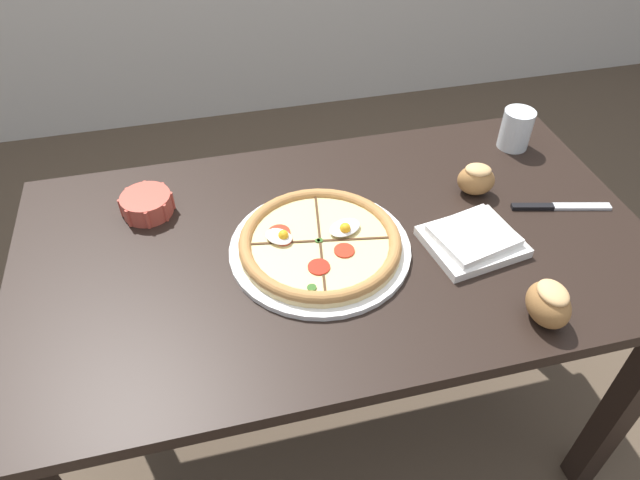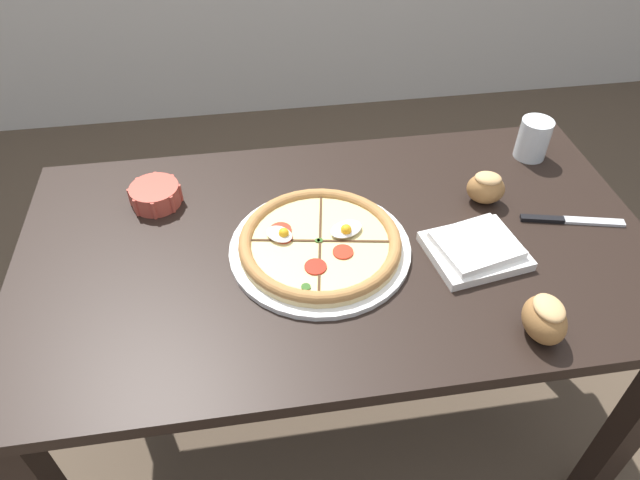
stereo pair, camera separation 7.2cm
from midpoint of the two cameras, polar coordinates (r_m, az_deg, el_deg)
The scene contains 9 objects.
ground_plane at distance 1.76m, azimuth 2.47°, elevation -17.58°, with size 12.00×12.00×0.00m, color brown.
dining_table at distance 1.26m, azimuth 3.30°, elevation -3.79°, with size 1.32×0.74×0.72m.
pizza at distance 1.16m, azimuth 1.78°, elevation -0.43°, with size 0.37×0.37×0.05m.
ramekin_bowl at distance 1.31m, azimuth -14.63°, elevation 4.38°, with size 0.12×0.12×0.05m.
napkin_folded at distance 1.20m, azimuth 16.96°, elevation -0.89°, with size 0.21×0.19×0.04m.
bread_piece_near at distance 1.08m, azimuth 23.38°, elevation -7.29°, with size 0.07×0.10×0.08m.
bread_piece_mid at distance 1.33m, azimuth 17.78°, elevation 4.99°, with size 0.10×0.09×0.07m.
knife_main at distance 1.36m, azimuth 25.18°, elevation 1.77°, with size 0.22×0.07×0.01m.
water_glass at distance 1.51m, azimuth 21.82°, elevation 9.16°, with size 0.08×0.08×0.10m.
Camera 2 is at (-0.17, -0.85, 1.54)m, focal length 32.00 mm.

